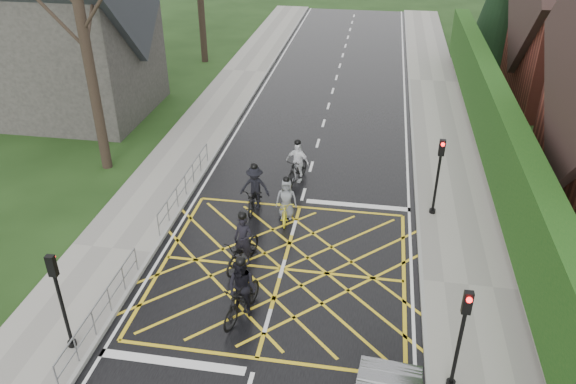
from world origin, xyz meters
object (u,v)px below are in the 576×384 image
(cyclist_mid, at_px, (255,192))
(cyclist_front, at_px, (297,166))
(cyclist_lead, at_px, (286,204))
(cyclist_back, at_px, (242,294))
(cyclist_rear, at_px, (243,248))

(cyclist_mid, height_order, cyclist_front, cyclist_mid)
(cyclist_mid, bearing_deg, cyclist_lead, -22.13)
(cyclist_back, height_order, cyclist_mid, cyclist_back)
(cyclist_rear, height_order, cyclist_front, cyclist_rear)
(cyclist_rear, bearing_deg, cyclist_back, -61.47)
(cyclist_rear, relative_size, cyclist_mid, 1.11)
(cyclist_back, bearing_deg, cyclist_mid, 115.16)
(cyclist_rear, distance_m, cyclist_mid, 3.62)
(cyclist_lead, bearing_deg, cyclist_back, -99.50)
(cyclist_back, bearing_deg, cyclist_front, 103.87)
(cyclist_front, bearing_deg, cyclist_rear, -81.61)
(cyclist_back, xyz_separation_m, cyclist_lead, (0.38, 5.51, -0.18))
(cyclist_mid, bearing_deg, cyclist_front, 61.67)
(cyclist_back, relative_size, cyclist_front, 1.09)
(cyclist_mid, distance_m, cyclist_front, 2.75)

